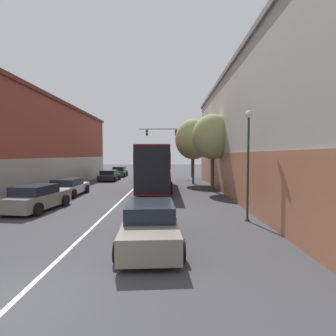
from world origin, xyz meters
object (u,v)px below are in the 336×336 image
Objects in this scene: parked_car_left_distant at (120,172)px; traffic_signal_gantry at (177,141)px; street_lamp at (248,155)px; parked_car_left_far at (68,187)px; street_tree_near at (213,137)px; street_tree_far at (193,139)px; parked_car_left_near at (109,176)px; bus at (155,165)px; hatchback_foreground at (150,225)px; parked_car_left_mid at (37,198)px.

traffic_signal_gantry is (8.03, -0.46, 4.29)m from parked_car_left_distant.
street_lamp reaches higher than parked_car_left_distant.
parked_car_left_far is 11.98m from street_tree_near.
parked_car_left_far is at bearing -141.90° from street_tree_far.
parked_car_left_near is 5.98m from parked_car_left_distant.
parked_car_left_distant is at bearing 125.06° from street_tree_near.
street_tree_far is (3.75, 3.97, 2.55)m from bus.
bus is at bearing -1.28° from hatchback_foreground.
bus is 1.53× the size of traffic_signal_gantry.
street_lamp is at bearing -94.65° from parked_car_left_mid.
traffic_signal_gantry is at bearing 96.03° from street_lamp.
traffic_signal_gantry is 1.47× the size of street_lamp.
parked_car_left_mid is (-0.17, -16.51, 0.08)m from parked_car_left_near.
bus is 2.49× the size of parked_car_left_far.
parked_car_left_near is at bearing 160.79° from street_tree_far.
street_tree_far reaches higher than hatchback_foreground.
parked_car_left_far is at bearing -169.10° from street_tree_near.
street_lamp is (2.57, -24.32, -1.95)m from traffic_signal_gantry.
parked_car_left_distant reaches higher than parked_car_left_mid.
hatchback_foreground reaches higher than parked_car_left_near.
street_lamp reaches higher than parked_car_left_mid.
street_tree_near reaches higher than bus.
hatchback_foreground reaches higher than parked_car_left_far.
traffic_signal_gantry reaches higher than street_lamp.
street_tree_near is 0.94× the size of street_tree_far.
street_lamp is at bearing -123.65° from parked_car_left_far.
parked_car_left_distant is 0.55× the size of traffic_signal_gantry.
parked_car_left_distant is 18.82m from street_tree_near.
street_tree_near is 5.85m from street_tree_far.
bus reaches higher than parked_car_left_far.
parked_car_left_near is at bearing 38.01° from bus.
parked_car_left_near is (-5.84, 7.31, -1.51)m from bus.
traffic_signal_gantry is (8.58, 16.76, 4.34)m from parked_car_left_far.
street_tree_near reaches higher than parked_car_left_distant.
street_lamp reaches higher than parked_car_left_far.
parked_car_left_distant is 27.06m from street_lamp.
bus is at bearing -25.84° from parked_car_left_mid.
street_tree_far is at bearing -80.44° from traffic_signal_gantry.
parked_car_left_mid is 23.92m from traffic_signal_gantry.
bus is 7.59m from parked_car_left_far.
street_lamp is at bearing -56.65° from hatchback_foreground.
bus is 14.57m from parked_car_left_distant.
bus is at bearing -99.99° from traffic_signal_gantry.
bus is 13.34m from traffic_signal_gantry.
parked_car_left_mid is (-6.61, 5.48, 0.01)m from hatchback_foreground.
street_lamp is (4.23, 3.18, 2.34)m from hatchback_foreground.
street_tree_near reaches higher than hatchback_foreground.
parked_car_left_distant is 9.12m from traffic_signal_gantry.
bus is 5.67m from street_tree_near.
bus reaches higher than parked_car_left_near.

